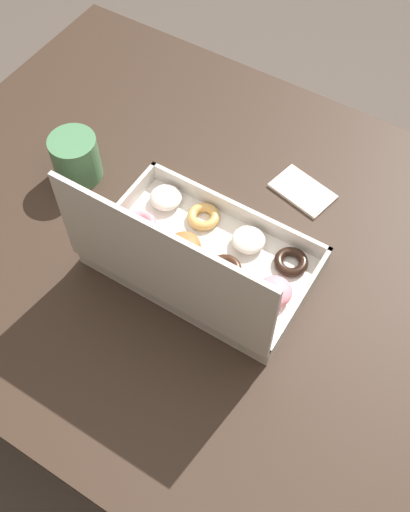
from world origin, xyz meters
name	(u,v)px	position (x,y,z in m)	size (l,w,h in m)	color
ground_plane	(214,393)	(0.00, 0.00, 0.00)	(8.00, 8.00, 0.00)	#564C44
dining_table	(218,276)	(0.00, 0.00, 0.63)	(1.25, 0.90, 0.72)	#38281E
donut_box	(198,261)	(0.00, 0.07, 0.77)	(0.37, 0.24, 0.24)	silver
coffee_mug	(76,157)	(0.32, -0.01, 0.77)	(0.09, 0.09, 0.09)	#4C8456
paper_napkin	(303,191)	(-0.07, -0.19, 0.72)	(0.13, 0.09, 0.01)	silver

